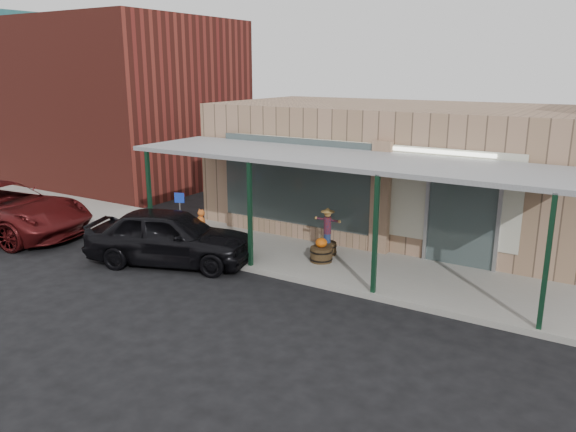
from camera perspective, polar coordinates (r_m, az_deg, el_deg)
The scene contains 9 objects.
ground at distance 12.87m, azimuth -2.80°, elevation -9.84°, with size 120.00×120.00×0.00m, color black.
sidewalk at distance 15.71m, azimuth 4.69°, elevation -4.91°, with size 40.00×3.20×0.15m, color gray.
storefront at distance 19.26m, azimuth 11.07°, elevation 4.76°, with size 12.00×6.25×4.20m.
awning at distance 14.95m, azimuth 4.86°, elevation 5.70°, with size 12.00×3.00×3.04m.
block_buildings_near at distance 19.44m, azimuth 18.04°, elevation 9.39°, with size 61.00×8.00×8.00m.
barrel_scarecrow at distance 16.14m, azimuth 4.01°, elevation -2.32°, with size 0.84×0.63×1.39m.
barrel_pumpkin at distance 15.62m, azimuth 3.39°, elevation -3.72°, with size 0.66×0.66×0.72m.
handicap_sign at distance 17.63m, azimuth -10.92°, elevation 0.62°, with size 0.30×0.13×1.51m.
parked_sedan at distance 16.06m, azimuth -11.90°, elevation -2.03°, with size 5.03×3.36×1.59m.
Camera 1 is at (6.69, -9.60, 5.37)m, focal length 35.00 mm.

